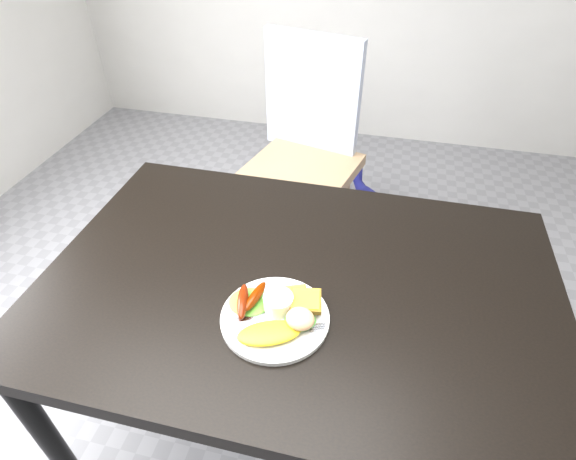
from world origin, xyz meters
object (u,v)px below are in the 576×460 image
at_px(dining_table, 299,284).
at_px(plate, 275,318).
at_px(dining_chair, 301,170).
at_px(person, 381,149).

distance_m(dining_table, plate, 0.14).
bearing_deg(dining_table, plate, -100.78).
bearing_deg(plate, dining_chair, 98.77).
bearing_deg(dining_table, person, 80.66).
bearing_deg(dining_table, dining_chair, 101.44).
bearing_deg(dining_chair, person, -1.34).
distance_m(dining_chair, plate, 1.13).
bearing_deg(person, plate, 58.43).
xyz_separation_m(dining_chair, plate, (0.17, -1.07, 0.31)).
distance_m(dining_table, dining_chair, 1.00).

